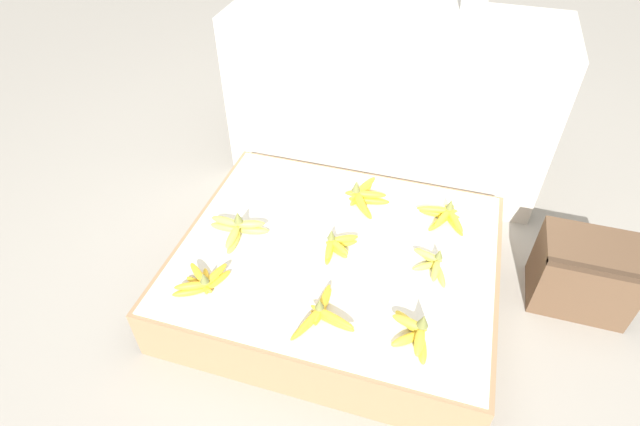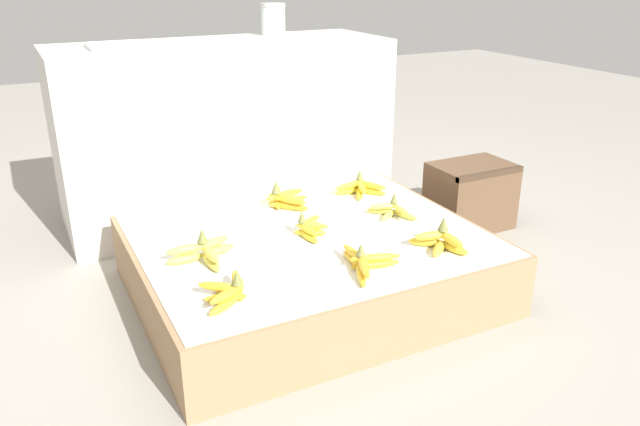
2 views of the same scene
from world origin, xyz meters
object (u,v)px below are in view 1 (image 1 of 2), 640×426
object	(u,v)px
banana_bunch_back_midleft	(363,197)
banana_bunch_middle_midright	(432,264)
banana_bunch_middle_left	(237,229)
banana_bunch_front_midleft	(321,314)
banana_bunch_middle_midleft	(336,246)
wooden_crate	(584,274)
banana_bunch_back_midright	(445,216)
banana_bunch_front_left	(203,281)
foam_tray_white	(299,2)
banana_bunch_front_midright	(414,333)

from	to	relation	value
banana_bunch_back_midleft	banana_bunch_middle_midright	bearing A→B (deg)	-41.65
banana_bunch_middle_left	banana_bunch_front_midleft	bearing A→B (deg)	-33.82
banana_bunch_middle_midleft	banana_bunch_back_midleft	distance (m)	0.30
wooden_crate	banana_bunch_middle_left	world-z (taller)	banana_bunch_middle_left
banana_bunch_back_midright	wooden_crate	bearing A→B (deg)	-4.92
wooden_crate	banana_bunch_back_midleft	distance (m)	0.89
banana_bunch_middle_left	banana_bunch_back_midright	distance (m)	0.81
banana_bunch_front_left	banana_bunch_back_midleft	distance (m)	0.73
banana_bunch_front_left	banana_bunch_middle_midright	world-z (taller)	banana_bunch_front_left
banana_bunch_middle_midleft	foam_tray_white	size ratio (longest dim) A/B	0.70
wooden_crate	banana_bunch_middle_midleft	size ratio (longest dim) A/B	2.19
banana_bunch_front_left	foam_tray_white	world-z (taller)	foam_tray_white
banana_bunch_middle_left	banana_bunch_middle_midleft	world-z (taller)	banana_bunch_middle_left
banana_bunch_front_left	foam_tray_white	size ratio (longest dim) A/B	0.78
banana_bunch_front_midleft	banana_bunch_middle_midright	world-z (taller)	banana_bunch_front_midleft
banana_bunch_middle_midleft	banana_bunch_middle_midright	world-z (taller)	banana_bunch_middle_midleft
foam_tray_white	banana_bunch_middle_midright	bearing A→B (deg)	-48.13
banana_bunch_front_midright	banana_bunch_middle_left	bearing A→B (deg)	159.42
banana_bunch_front_midright	banana_bunch_middle_midleft	size ratio (longest dim) A/B	1.18
wooden_crate	banana_bunch_front_midright	bearing A→B (deg)	-137.33
banana_bunch_back_midright	banana_bunch_middle_midright	bearing A→B (deg)	-93.54
banana_bunch_middle_midright	foam_tray_white	size ratio (longest dim) A/B	0.78
banana_bunch_front_midleft	foam_tray_white	world-z (taller)	foam_tray_white
banana_bunch_middle_left	foam_tray_white	distance (m)	1.06
banana_bunch_middle_left	banana_bunch_front_left	bearing A→B (deg)	-92.25
foam_tray_white	banana_bunch_back_midleft	bearing A→B (deg)	-51.84
wooden_crate	banana_bunch_back_midright	bearing A→B (deg)	175.08
banana_bunch_middle_midright	foam_tray_white	bearing A→B (deg)	131.87
banana_bunch_back_midleft	banana_bunch_middle_left	bearing A→B (deg)	-141.94
banana_bunch_back_midright	banana_bunch_middle_left	bearing A→B (deg)	-157.69
banana_bunch_front_left	banana_bunch_back_midright	bearing A→B (deg)	37.03
banana_bunch_middle_midleft	banana_bunch_back_midleft	world-z (taller)	banana_bunch_back_midleft
banana_bunch_middle_midleft	banana_bunch_back_midleft	xyz separation A→B (m)	(0.03, 0.30, 0.00)
banana_bunch_front_left	banana_bunch_middle_midright	xyz separation A→B (m)	(0.75, 0.31, -0.00)
banana_bunch_back_midleft	banana_bunch_front_midright	bearing A→B (deg)	-63.23
banana_bunch_middle_midleft	banana_bunch_front_midright	bearing A→B (deg)	-41.89
banana_bunch_front_midleft	banana_bunch_front_midright	xyz separation A→B (m)	(0.30, 0.01, 0.01)
banana_bunch_front_midright	banana_bunch_front_midleft	bearing A→B (deg)	-177.73
wooden_crate	banana_bunch_middle_midright	world-z (taller)	banana_bunch_middle_midright
banana_bunch_front_midright	banana_bunch_front_left	bearing A→B (deg)	179.74
banana_bunch_front_midleft	banana_bunch_front_midright	bearing A→B (deg)	2.27
banana_bunch_middle_left	banana_bunch_middle_midright	xyz separation A→B (m)	(0.73, 0.04, -0.01)
banana_bunch_middle_midleft	banana_bunch_front_left	bearing A→B (deg)	-143.10
banana_bunch_front_midleft	foam_tray_white	bearing A→B (deg)	111.15
banana_bunch_middle_midright	wooden_crate	bearing A→B (deg)	21.26
banana_bunch_front_midright	foam_tray_white	world-z (taller)	foam_tray_white
banana_bunch_back_midright	banana_bunch_front_left	bearing A→B (deg)	-142.97
banana_bunch_back_midleft	banana_bunch_back_midright	size ratio (longest dim) A/B	1.23
banana_bunch_front_midright	banana_bunch_middle_midleft	bearing A→B (deg)	138.11
wooden_crate	banana_bunch_front_midright	world-z (taller)	banana_bunch_front_midright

